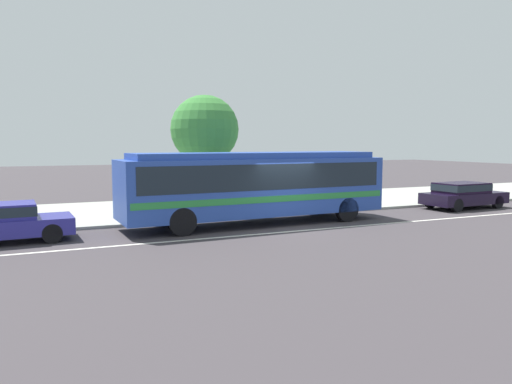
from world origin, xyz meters
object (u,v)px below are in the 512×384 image
transit_bus (256,183)px  street_tree_near_stop (205,130)px  sedan_far_ahead (463,194)px  pedestrian_waiting_near_sign (177,193)px  pedestrian_walking_along_curb (141,193)px  sedan_behind_bus (0,221)px  pedestrian_standing_by_tree (244,189)px  bus_stop_sign (315,176)px

transit_bus → street_tree_near_stop: bearing=98.8°
sedan_far_ahead → pedestrian_waiting_near_sign: pedestrian_waiting_near_sign is taller
street_tree_near_stop → transit_bus: bearing=-81.2°
transit_bus → pedestrian_waiting_near_sign: (-2.43, 3.03, -0.61)m
street_tree_near_stop → sedan_far_ahead: bearing=-19.5°
transit_bus → pedestrian_walking_along_curb: (-3.96, 3.20, -0.57)m
transit_bus → sedan_behind_bus: bearing=-179.6°
pedestrian_waiting_near_sign → pedestrian_walking_along_curb: pedestrian_walking_along_curb is taller
pedestrian_waiting_near_sign → pedestrian_standing_by_tree: (3.13, -0.05, 0.05)m
sedan_behind_bus → pedestrian_standing_by_tree: (9.83, 3.04, 0.39)m
sedan_behind_bus → transit_bus: bearing=0.4°
sedan_far_ahead → transit_bus: bearing=-179.3°
sedan_far_ahead → bus_stop_sign: size_ratio=1.77×
sedan_behind_bus → sedan_far_ahead: bearing=0.6°
pedestrian_waiting_near_sign → pedestrian_walking_along_curb: 1.55m
transit_bus → pedestrian_standing_by_tree: 3.11m
bus_stop_sign → street_tree_near_stop: bearing=151.4°
transit_bus → pedestrian_waiting_near_sign: 3.93m
sedan_behind_bus → sedan_far_ahead: 20.47m
sedan_far_ahead → bus_stop_sign: (-7.47, 1.78, 0.99)m
transit_bus → sedan_far_ahead: 11.39m
transit_bus → pedestrian_waiting_near_sign: transit_bus is taller
pedestrian_waiting_near_sign → street_tree_near_stop: 3.58m
sedan_behind_bus → sedan_far_ahead: same height
street_tree_near_stop → bus_stop_sign: bearing=-28.6°
sedan_far_ahead → pedestrian_walking_along_curb: pedestrian_walking_along_curb is taller
bus_stop_sign → street_tree_near_stop: 5.63m
sedan_far_ahead → pedestrian_standing_by_tree: (-10.64, 2.83, 0.39)m
pedestrian_waiting_near_sign → pedestrian_standing_by_tree: pedestrian_standing_by_tree is taller
pedestrian_waiting_near_sign → pedestrian_walking_along_curb: bearing=173.6°
transit_bus → pedestrian_walking_along_curb: bearing=141.0°
sedan_far_ahead → sedan_behind_bus: bearing=-179.4°
sedan_far_ahead → pedestrian_standing_by_tree: bearing=165.1°
transit_bus → pedestrian_standing_by_tree: (0.70, 2.98, -0.56)m
sedan_far_ahead → street_tree_near_stop: bearing=160.5°
pedestrian_waiting_near_sign → street_tree_near_stop: bearing=38.5°
transit_bus → sedan_behind_bus: transit_bus is taller
pedestrian_walking_along_curb → street_tree_near_stop: bearing=20.3°
pedestrian_walking_along_curb → pedestrian_standing_by_tree: bearing=-2.8°
bus_stop_sign → pedestrian_standing_by_tree: bearing=161.7°
pedestrian_walking_along_curb → bus_stop_sign: bearing=-9.3°
pedestrian_waiting_near_sign → transit_bus: bearing=-51.3°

